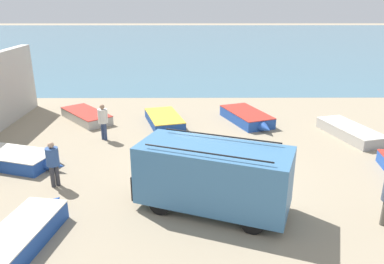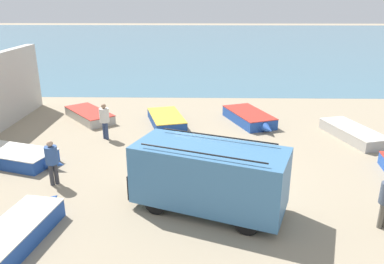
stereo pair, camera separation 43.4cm
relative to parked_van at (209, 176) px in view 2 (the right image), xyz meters
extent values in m
plane|color=gray|center=(0.02, 3.00, -1.23)|extent=(200.00, 200.00, 0.00)
cube|color=#477084|center=(0.02, 55.00, -1.22)|extent=(120.00, 80.00, 0.01)
cube|color=teal|center=(0.03, -0.01, 0.02)|extent=(5.30, 3.65, 1.94)
cube|color=black|center=(-2.31, 0.88, -0.51)|extent=(0.76, 1.79, 0.87)
cube|color=#1E232D|center=(-2.23, 0.85, 0.60)|extent=(0.69, 1.70, 0.62)
cylinder|color=black|center=(-1.71, -0.30, -0.86)|extent=(0.76, 0.47, 0.73)
cylinder|color=black|center=(-1.08, 1.36, -0.86)|extent=(0.76, 0.47, 0.73)
cylinder|color=black|center=(1.13, -1.38, -0.86)|extent=(0.76, 0.47, 0.73)
cylinder|color=black|center=(1.76, 0.28, -0.86)|extent=(0.76, 0.47, 0.73)
cylinder|color=black|center=(-0.26, -0.75, 1.11)|extent=(3.77, 1.48, 0.05)
cylinder|color=black|center=(0.31, 0.73, 1.11)|extent=(3.77, 1.48, 0.05)
cube|color=#234CA3|center=(2.49, 9.45, -0.94)|extent=(2.82, 3.89, 0.57)
cone|color=#234CA3|center=(3.25, 7.44, -0.94)|extent=(0.78, 0.92, 0.54)
cube|color=#B22D23|center=(2.49, 9.45, -0.72)|extent=(1.52, 0.73, 0.05)
cube|color=#B22D23|center=(2.49, 9.45, -0.64)|extent=(2.84, 3.93, 0.04)
cube|color=#234CA3|center=(-8.44, 3.63, -0.96)|extent=(4.15, 2.69, 0.54)
cone|color=#234CA3|center=(-6.20, 2.93, -0.96)|extent=(0.96, 0.74, 0.51)
cube|color=silver|center=(-8.44, 3.63, -0.75)|extent=(0.64, 1.48, 0.05)
cube|color=silver|center=(-8.44, 3.63, -0.67)|extent=(4.19, 2.72, 0.04)
cube|color=navy|center=(-2.19, 9.08, -0.99)|extent=(2.49, 3.69, 0.48)
cone|color=navy|center=(-2.74, 11.06, -0.99)|extent=(0.64, 0.84, 0.45)
cube|color=gold|center=(-2.19, 9.08, -0.81)|extent=(1.51, 0.60, 0.05)
cube|color=gold|center=(-2.19, 9.08, -0.73)|extent=(2.52, 3.72, 0.04)
cube|color=#ADA89E|center=(-6.75, 9.77, -0.98)|extent=(3.49, 3.74, 0.49)
cone|color=#ADA89E|center=(-8.18, 11.47, -0.98)|extent=(0.87, 0.91, 0.47)
cube|color=#B22D23|center=(-6.75, 9.77, -0.80)|extent=(1.18, 1.04, 0.05)
cube|color=#B22D23|center=(-6.75, 9.77, -0.72)|extent=(3.52, 3.78, 0.04)
cube|color=#ADA89E|center=(7.42, 6.92, -0.97)|extent=(2.39, 4.01, 0.52)
cone|color=#ADA89E|center=(6.80, 9.14, -0.97)|extent=(0.70, 0.93, 0.49)
cube|color=silver|center=(7.42, 6.92, -0.78)|extent=(1.32, 0.55, 0.05)
cube|color=silver|center=(7.42, 6.92, -0.69)|extent=(2.42, 4.05, 0.04)
cube|color=#234CA3|center=(-5.53, -1.97, -0.94)|extent=(1.79, 3.36, 0.57)
cone|color=#234CA3|center=(-5.22, -0.04, -0.94)|extent=(0.65, 0.78, 0.54)
cube|color=silver|center=(-5.53, -1.97, -0.72)|extent=(1.21, 0.39, 0.05)
cube|color=silver|center=(-5.53, -1.97, -0.63)|extent=(1.80, 3.39, 0.04)
cylinder|color=navy|center=(-4.95, 6.55, -0.79)|extent=(0.17, 0.17, 0.88)
cylinder|color=navy|center=(-5.09, 6.66, -0.79)|extent=(0.17, 0.17, 0.88)
cylinder|color=silver|center=(-5.02, 6.60, 0.01)|extent=(0.48, 0.48, 0.70)
sphere|color=tan|center=(-5.02, 6.60, 0.47)|extent=(0.24, 0.24, 0.24)
cylinder|color=#5B564C|center=(5.25, -0.96, -0.81)|extent=(0.16, 0.16, 0.84)
cylinder|color=#38383D|center=(-5.72, 1.72, -0.80)|extent=(0.16, 0.16, 0.86)
cylinder|color=#38383D|center=(-5.85, 1.60, -0.80)|extent=(0.16, 0.16, 0.86)
cylinder|color=#335189|center=(-5.78, 1.66, -0.03)|extent=(0.46, 0.46, 0.68)
sphere|color=tan|center=(-5.78, 1.66, 0.43)|extent=(0.23, 0.23, 0.23)
camera|label=1|loc=(-0.73, -10.96, 5.40)|focal=35.00mm
camera|label=2|loc=(-0.29, -10.96, 5.40)|focal=35.00mm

